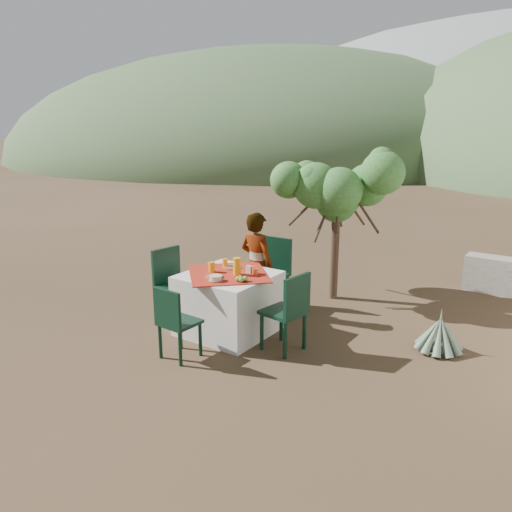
{
  "coord_description": "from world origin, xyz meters",
  "views": [
    {
      "loc": [
        3.86,
        -4.73,
        2.51
      ],
      "look_at": [
        0.42,
        0.26,
        0.91
      ],
      "focal_mm": 35.0,
      "sensor_mm": 36.0,
      "label": 1
    }
  ],
  "objects_px": {
    "person": "(257,265)",
    "shrub_tree": "(342,196)",
    "chair_near": "(175,320)",
    "chair_right": "(289,309)",
    "table": "(229,303)",
    "juice_pitcher": "(237,266)",
    "chair_left": "(172,281)",
    "agave": "(439,335)",
    "chair_far": "(272,270)"
  },
  "relations": [
    {
      "from": "table",
      "to": "chair_right",
      "type": "distance_m",
      "value": 0.92
    },
    {
      "from": "chair_left",
      "to": "juice_pitcher",
      "type": "relative_size",
      "value": 4.56
    },
    {
      "from": "table",
      "to": "chair_left",
      "type": "xyz_separation_m",
      "value": [
        -0.87,
        -0.08,
        0.15
      ]
    },
    {
      "from": "table",
      "to": "juice_pitcher",
      "type": "xyz_separation_m",
      "value": [
        0.13,
        0.01,
        0.49
      ]
    },
    {
      "from": "chair_right",
      "to": "juice_pitcher",
      "type": "height_order",
      "value": "juice_pitcher"
    },
    {
      "from": "chair_right",
      "to": "agave",
      "type": "distance_m",
      "value": 1.75
    },
    {
      "from": "chair_far",
      "to": "shrub_tree",
      "type": "height_order",
      "value": "shrub_tree"
    },
    {
      "from": "chair_far",
      "to": "table",
      "type": "bearing_deg",
      "value": -91.19
    },
    {
      "from": "chair_near",
      "to": "person",
      "type": "height_order",
      "value": "person"
    },
    {
      "from": "agave",
      "to": "chair_near",
      "type": "bearing_deg",
      "value": -141.49
    },
    {
      "from": "person",
      "to": "juice_pitcher",
      "type": "relative_size",
      "value": 6.77
    },
    {
      "from": "table",
      "to": "agave",
      "type": "bearing_deg",
      "value": 21.58
    },
    {
      "from": "chair_left",
      "to": "shrub_tree",
      "type": "distance_m",
      "value": 2.67
    },
    {
      "from": "table",
      "to": "shrub_tree",
      "type": "distance_m",
      "value": 2.33
    },
    {
      "from": "table",
      "to": "juice_pitcher",
      "type": "distance_m",
      "value": 0.5
    },
    {
      "from": "table",
      "to": "chair_near",
      "type": "xyz_separation_m",
      "value": [
        -0.01,
        -0.94,
        0.08
      ]
    },
    {
      "from": "shrub_tree",
      "to": "person",
      "type": "bearing_deg",
      "value": -115.59
    },
    {
      "from": "chair_far",
      "to": "chair_left",
      "type": "relative_size",
      "value": 1.04
    },
    {
      "from": "table",
      "to": "chair_near",
      "type": "height_order",
      "value": "chair_near"
    },
    {
      "from": "chair_far",
      "to": "chair_right",
      "type": "bearing_deg",
      "value": -51.83
    },
    {
      "from": "chair_far",
      "to": "shrub_tree",
      "type": "distance_m",
      "value": 1.46
    },
    {
      "from": "chair_near",
      "to": "person",
      "type": "xyz_separation_m",
      "value": [
        -0.02,
        1.61,
        0.25
      ]
    },
    {
      "from": "chair_right",
      "to": "shrub_tree",
      "type": "bearing_deg",
      "value": -162.26
    },
    {
      "from": "agave",
      "to": "shrub_tree",
      "type": "bearing_deg",
      "value": 149.56
    },
    {
      "from": "chair_left",
      "to": "person",
      "type": "relative_size",
      "value": 0.67
    },
    {
      "from": "chair_near",
      "to": "juice_pitcher",
      "type": "height_order",
      "value": "juice_pitcher"
    },
    {
      "from": "person",
      "to": "shrub_tree",
      "type": "relative_size",
      "value": 0.73
    },
    {
      "from": "person",
      "to": "chair_right",
      "type": "bearing_deg",
      "value": 148.13
    },
    {
      "from": "table",
      "to": "shrub_tree",
      "type": "height_order",
      "value": "shrub_tree"
    },
    {
      "from": "chair_near",
      "to": "chair_right",
      "type": "bearing_deg",
      "value": -133.89
    },
    {
      "from": "chair_near",
      "to": "agave",
      "type": "height_order",
      "value": "chair_near"
    },
    {
      "from": "chair_far",
      "to": "juice_pitcher",
      "type": "relative_size",
      "value": 4.77
    },
    {
      "from": "chair_left",
      "to": "chair_far",
      "type": "bearing_deg",
      "value": -30.15
    },
    {
      "from": "table",
      "to": "chair_right",
      "type": "relative_size",
      "value": 1.4
    },
    {
      "from": "shrub_tree",
      "to": "chair_far",
      "type": "bearing_deg",
      "value": -122.79
    },
    {
      "from": "shrub_tree",
      "to": "juice_pitcher",
      "type": "height_order",
      "value": "shrub_tree"
    },
    {
      "from": "chair_near",
      "to": "juice_pitcher",
      "type": "bearing_deg",
      "value": -95.75
    },
    {
      "from": "table",
      "to": "person",
      "type": "xyz_separation_m",
      "value": [
        -0.03,
        0.67,
        0.33
      ]
    },
    {
      "from": "chair_left",
      "to": "person",
      "type": "bearing_deg",
      "value": -40.62
    },
    {
      "from": "agave",
      "to": "chair_far",
      "type": "bearing_deg",
      "value": 177.42
    },
    {
      "from": "chair_left",
      "to": "agave",
      "type": "bearing_deg",
      "value": -65.03
    },
    {
      "from": "shrub_tree",
      "to": "agave",
      "type": "height_order",
      "value": "shrub_tree"
    },
    {
      "from": "person",
      "to": "juice_pitcher",
      "type": "bearing_deg",
      "value": 109.89
    },
    {
      "from": "chair_far",
      "to": "shrub_tree",
      "type": "xyz_separation_m",
      "value": [
        0.59,
        0.92,
        0.97
      ]
    },
    {
      "from": "chair_far",
      "to": "person",
      "type": "relative_size",
      "value": 0.7
    },
    {
      "from": "juice_pitcher",
      "to": "chair_near",
      "type": "bearing_deg",
      "value": -98.37
    },
    {
      "from": "chair_right",
      "to": "person",
      "type": "relative_size",
      "value": 0.65
    },
    {
      "from": "chair_far",
      "to": "person",
      "type": "bearing_deg",
      "value": -95.03
    },
    {
      "from": "chair_right",
      "to": "chair_near",
      "type": "bearing_deg",
      "value": -38.12
    },
    {
      "from": "chair_near",
      "to": "person",
      "type": "bearing_deg",
      "value": -86.62
    }
  ]
}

